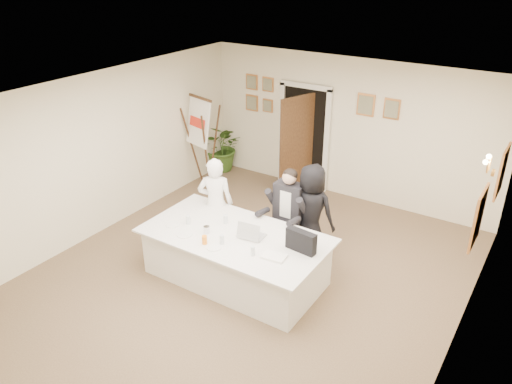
{
  "coord_description": "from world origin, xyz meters",
  "views": [
    {
      "loc": [
        3.57,
        -5.26,
        4.54
      ],
      "look_at": [
        -0.23,
        0.6,
        1.16
      ],
      "focal_mm": 35.0,
      "sensor_mm": 36.0,
      "label": 1
    }
  ],
  "objects_px": {
    "conference_table": "(236,256)",
    "paper_stack": "(274,256)",
    "flip_chart": "(204,148)",
    "oj_glass": "(205,240)",
    "laptop": "(253,228)",
    "laptop_bag": "(301,241)",
    "steel_jug": "(207,230)",
    "potted_palm": "(223,147)",
    "seated_man": "(287,212)",
    "standing_man": "(216,203)",
    "standing_woman": "(311,212)"
  },
  "relations": [
    {
      "from": "standing_woman",
      "to": "laptop",
      "type": "height_order",
      "value": "standing_woman"
    },
    {
      "from": "flip_chart",
      "to": "standing_woman",
      "type": "distance_m",
      "value": 3.29
    },
    {
      "from": "standing_man",
      "to": "paper_stack",
      "type": "distance_m",
      "value": 1.82
    },
    {
      "from": "laptop",
      "to": "paper_stack",
      "type": "bearing_deg",
      "value": -36.71
    },
    {
      "from": "flip_chart",
      "to": "standing_woman",
      "type": "bearing_deg",
      "value": -20.71
    },
    {
      "from": "standing_man",
      "to": "steel_jug",
      "type": "xyz_separation_m",
      "value": [
        0.44,
        -0.8,
        0.03
      ]
    },
    {
      "from": "oj_glass",
      "to": "steel_jug",
      "type": "xyz_separation_m",
      "value": [
        -0.17,
        0.26,
        -0.01
      ]
    },
    {
      "from": "steel_jug",
      "to": "potted_palm",
      "type": "bearing_deg",
      "value": 123.13
    },
    {
      "from": "flip_chart",
      "to": "potted_palm",
      "type": "relative_size",
      "value": 1.73
    },
    {
      "from": "paper_stack",
      "to": "steel_jug",
      "type": "relative_size",
      "value": 2.89
    },
    {
      "from": "laptop_bag",
      "to": "steel_jug",
      "type": "distance_m",
      "value": 1.44
    },
    {
      "from": "standing_woman",
      "to": "oj_glass",
      "type": "relative_size",
      "value": 12.33
    },
    {
      "from": "standing_man",
      "to": "oj_glass",
      "type": "xyz_separation_m",
      "value": [
        0.61,
        -1.06,
        0.04
      ]
    },
    {
      "from": "standing_man",
      "to": "laptop_bag",
      "type": "xyz_separation_m",
      "value": [
        1.84,
        -0.48,
        0.13
      ]
    },
    {
      "from": "steel_jug",
      "to": "laptop",
      "type": "bearing_deg",
      "value": 25.21
    },
    {
      "from": "flip_chart",
      "to": "steel_jug",
      "type": "xyz_separation_m",
      "value": [
        2.06,
        -2.55,
        -0.06
      ]
    },
    {
      "from": "seated_man",
      "to": "potted_palm",
      "type": "distance_m",
      "value": 3.73
    },
    {
      "from": "standing_man",
      "to": "potted_palm",
      "type": "height_order",
      "value": "standing_man"
    },
    {
      "from": "laptop",
      "to": "conference_table",
      "type": "bearing_deg",
      "value": -164.72
    },
    {
      "from": "conference_table",
      "to": "seated_man",
      "type": "xyz_separation_m",
      "value": [
        0.29,
        1.04,
        0.37
      ]
    },
    {
      "from": "flip_chart",
      "to": "laptop_bag",
      "type": "distance_m",
      "value": 4.11
    },
    {
      "from": "conference_table",
      "to": "standing_man",
      "type": "height_order",
      "value": "standing_man"
    },
    {
      "from": "flip_chart",
      "to": "laptop_bag",
      "type": "height_order",
      "value": "flip_chart"
    },
    {
      "from": "potted_palm",
      "to": "steel_jug",
      "type": "relative_size",
      "value": 10.1
    },
    {
      "from": "standing_man",
      "to": "oj_glass",
      "type": "bearing_deg",
      "value": 91.71
    },
    {
      "from": "standing_woman",
      "to": "potted_palm",
      "type": "distance_m",
      "value": 3.93
    },
    {
      "from": "laptop",
      "to": "steel_jug",
      "type": "xyz_separation_m",
      "value": [
        -0.63,
        -0.3,
        -0.08
      ]
    },
    {
      "from": "standing_man",
      "to": "laptop",
      "type": "relative_size",
      "value": 4.35
    },
    {
      "from": "conference_table",
      "to": "oj_glass",
      "type": "distance_m",
      "value": 0.67
    },
    {
      "from": "flip_chart",
      "to": "potted_palm",
      "type": "height_order",
      "value": "flip_chart"
    },
    {
      "from": "flip_chart",
      "to": "oj_glass",
      "type": "relative_size",
      "value": 14.79
    },
    {
      "from": "standing_man",
      "to": "standing_woman",
      "type": "relative_size",
      "value": 0.99
    },
    {
      "from": "conference_table",
      "to": "oj_glass",
      "type": "relative_size",
      "value": 21.19
    },
    {
      "from": "standing_woman",
      "to": "laptop_bag",
      "type": "xyz_separation_m",
      "value": [
        0.39,
        -1.05,
        0.13
      ]
    },
    {
      "from": "seated_man",
      "to": "laptop_bag",
      "type": "relative_size",
      "value": 3.4
    },
    {
      "from": "potted_palm",
      "to": "oj_glass",
      "type": "relative_size",
      "value": 8.55
    },
    {
      "from": "laptop",
      "to": "laptop_bag",
      "type": "xyz_separation_m",
      "value": [
        0.77,
        0.03,
        0.02
      ]
    },
    {
      "from": "conference_table",
      "to": "potted_palm",
      "type": "distance_m",
      "value": 4.25
    },
    {
      "from": "conference_table",
      "to": "paper_stack",
      "type": "height_order",
      "value": "paper_stack"
    },
    {
      "from": "seated_man",
      "to": "laptop_bag",
      "type": "bearing_deg",
      "value": -40.9
    },
    {
      "from": "potted_palm",
      "to": "paper_stack",
      "type": "xyz_separation_m",
      "value": [
        3.47,
        -3.52,
        0.24
      ]
    },
    {
      "from": "seated_man",
      "to": "flip_chart",
      "type": "bearing_deg",
      "value": 164.7
    },
    {
      "from": "flip_chart",
      "to": "laptop",
      "type": "xyz_separation_m",
      "value": [
        2.69,
        -2.25,
        0.03
      ]
    },
    {
      "from": "standing_man",
      "to": "standing_woman",
      "type": "xyz_separation_m",
      "value": [
        1.46,
        0.58,
        0.0
      ]
    },
    {
      "from": "seated_man",
      "to": "laptop_bag",
      "type": "height_order",
      "value": "seated_man"
    },
    {
      "from": "standing_man",
      "to": "laptop_bag",
      "type": "distance_m",
      "value": 1.91
    },
    {
      "from": "seated_man",
      "to": "paper_stack",
      "type": "bearing_deg",
      "value": -57.64
    },
    {
      "from": "seated_man",
      "to": "potted_palm",
      "type": "relative_size",
      "value": 1.37
    },
    {
      "from": "potted_palm",
      "to": "standing_woman",
      "type": "bearing_deg",
      "value": -32.73
    },
    {
      "from": "potted_palm",
      "to": "laptop_bag",
      "type": "bearing_deg",
      "value": -40.74
    }
  ]
}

